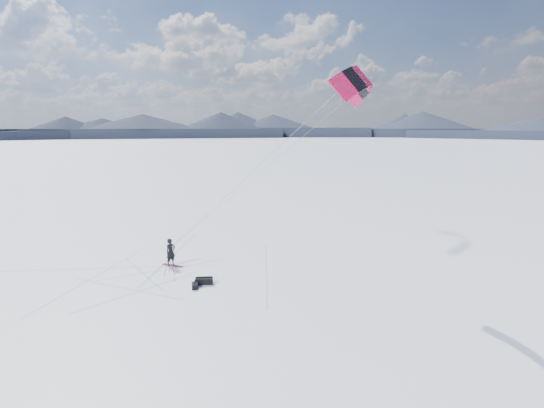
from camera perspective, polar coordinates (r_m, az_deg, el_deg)
The scene contains 9 objects.
ground at distance 24.93m, azimuth -15.49°, elevation -10.22°, with size 1800.00×1800.00×0.00m, color white.
horizon_hills at distance 23.78m, azimuth -16.00°, elevation -1.09°, with size 704.00×705.94×9.52m.
snow_tracks at distance 24.77m, azimuth -17.23°, elevation -10.45°, with size 17.62×14.39×0.01m.
snowkiter at distance 26.84m, azimuth -14.35°, elevation -8.60°, with size 0.66×0.43×1.81m, color black.
snowboard at distance 26.74m, azimuth -14.20°, elevation -8.63°, with size 1.50×0.28×0.04m, color maroon.
tripod at distance 25.07m, azimuth -14.71°, elevation -7.99°, with size 0.64×0.65×1.31m.
gear_bag_a at distance 23.42m, azimuth -9.81°, elevation -10.88°, with size 1.07×0.90×0.44m.
gear_bag_b at distance 23.00m, azimuth -11.11°, elevation -11.52°, with size 0.67×0.73×0.31m.
power_kite at distance 21.90m, azimuth 11.98°, elevation 16.47°, with size 12.41×6.02×10.77m.
Camera 1 is at (16.05, -16.86, 8.93)m, focal length 26.00 mm.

